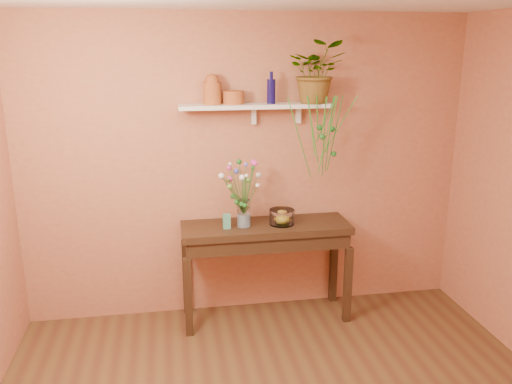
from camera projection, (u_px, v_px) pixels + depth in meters
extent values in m
cube|color=#B67852|center=(248.00, 168.00, 4.75)|extent=(4.00, 0.04, 2.70)
cube|color=#392316|center=(266.00, 228.00, 4.65)|extent=(1.48, 0.47, 0.06)
cube|color=#392316|center=(266.00, 238.00, 4.68)|extent=(1.42, 0.44, 0.13)
cube|color=#392316|center=(188.00, 297.00, 4.48)|extent=(0.06, 0.06, 0.71)
cube|color=#392316|center=(348.00, 285.00, 4.71)|extent=(0.06, 0.06, 0.71)
cube|color=#392316|center=(186.00, 277.00, 4.87)|extent=(0.06, 0.06, 0.71)
cube|color=#392316|center=(333.00, 267.00, 5.10)|extent=(0.06, 0.06, 0.71)
cube|color=white|center=(255.00, 106.00, 4.48)|extent=(1.30, 0.24, 0.04)
cube|color=white|center=(254.00, 115.00, 4.60)|extent=(0.04, 0.05, 0.15)
cube|color=white|center=(298.00, 114.00, 4.66)|extent=(0.04, 0.05, 0.15)
cylinder|color=#9B5427|center=(212.00, 94.00, 4.41)|extent=(0.15, 0.15, 0.18)
sphere|color=#9B5427|center=(212.00, 81.00, 4.38)|extent=(0.12, 0.12, 0.12)
cylinder|color=#9B5427|center=(233.00, 97.00, 4.45)|extent=(0.22, 0.22, 0.11)
cylinder|color=#0E0A40|center=(271.00, 91.00, 4.46)|extent=(0.09, 0.09, 0.21)
cylinder|color=#0E0A40|center=(271.00, 75.00, 4.43)|extent=(0.04, 0.04, 0.06)
imported|color=#1F6421|center=(317.00, 72.00, 4.47)|extent=(0.55, 0.50, 0.53)
cylinder|color=#1F6421|center=(329.00, 136.00, 4.41)|extent=(0.03, 0.23, 0.66)
cylinder|color=green|center=(313.00, 131.00, 4.47)|extent=(0.16, 0.15, 0.60)
cylinder|color=green|center=(332.00, 125.00, 4.41)|extent=(0.04, 0.16, 0.49)
cylinder|color=#1F6421|center=(326.00, 119.00, 4.46)|extent=(0.13, 0.11, 0.41)
cylinder|color=green|center=(300.00, 140.00, 4.41)|extent=(0.30, 0.30, 0.73)
cylinder|color=green|center=(312.00, 126.00, 4.42)|extent=(0.10, 0.06, 0.51)
cylinder|color=#1F6421|center=(324.00, 138.00, 4.40)|extent=(0.08, 0.26, 0.70)
cylinder|color=green|center=(339.00, 128.00, 4.48)|extent=(0.28, 0.12, 0.55)
cylinder|color=green|center=(317.00, 117.00, 4.46)|extent=(0.05, 0.06, 0.38)
cylinder|color=#1F6421|center=(335.00, 133.00, 4.48)|extent=(0.11, 0.04, 0.64)
cylinder|color=green|center=(324.00, 119.00, 4.40)|extent=(0.04, 0.23, 0.39)
cylinder|color=green|center=(327.00, 136.00, 4.48)|extent=(0.10, 0.13, 0.69)
sphere|color=#1F6421|center=(332.00, 129.00, 4.48)|extent=(0.05, 0.05, 0.05)
sphere|color=#1F6421|center=(334.00, 154.00, 4.56)|extent=(0.05, 0.05, 0.05)
sphere|color=#1F6421|center=(323.00, 137.00, 4.43)|extent=(0.05, 0.05, 0.05)
sphere|color=#1F6421|center=(319.00, 127.00, 4.49)|extent=(0.05, 0.05, 0.05)
cylinder|color=white|center=(244.00, 213.00, 4.56)|extent=(0.12, 0.12, 0.24)
cylinder|color=silver|center=(244.00, 220.00, 4.58)|extent=(0.11, 0.11, 0.12)
cylinder|color=#386B28|center=(245.00, 195.00, 4.44)|extent=(0.01, 0.16, 0.37)
sphere|color=white|center=(246.00, 176.00, 4.32)|extent=(0.03, 0.03, 0.03)
cylinder|color=#386B28|center=(245.00, 189.00, 4.46)|extent=(0.02, 0.09, 0.44)
sphere|color=#5358D6|center=(246.00, 165.00, 4.37)|extent=(0.03, 0.03, 0.03)
cylinder|color=#386B28|center=(248.00, 191.00, 4.46)|extent=(0.07, 0.10, 0.42)
sphere|color=#1F6421|center=(253.00, 168.00, 4.37)|extent=(0.03, 0.03, 0.03)
cylinder|color=#386B28|center=(251.00, 199.00, 4.48)|extent=(0.10, 0.12, 0.27)
sphere|color=white|center=(258.00, 185.00, 4.40)|extent=(0.04, 0.04, 0.04)
cylinder|color=#386B28|center=(250.00, 188.00, 4.49)|extent=(0.10, 0.04, 0.44)
sphere|color=#E133A7|center=(255.00, 163.00, 4.43)|extent=(0.04, 0.04, 0.04)
cylinder|color=#386B28|center=(249.00, 188.00, 4.50)|extent=(0.10, 0.02, 0.44)
sphere|color=#E133A7|center=(254.00, 163.00, 4.45)|extent=(0.05, 0.05, 0.05)
cylinder|color=#386B28|center=(249.00, 187.00, 4.53)|extent=(0.10, 0.04, 0.44)
sphere|color=#E133A7|center=(253.00, 162.00, 4.49)|extent=(0.05, 0.05, 0.05)
cylinder|color=#386B28|center=(246.00, 196.00, 4.54)|extent=(0.05, 0.04, 0.28)
sphere|color=#699A3E|center=(248.00, 180.00, 4.52)|extent=(0.05, 0.05, 0.05)
cylinder|color=#386B28|center=(251.00, 194.00, 4.60)|extent=(0.15, 0.15, 0.30)
sphere|color=white|center=(259.00, 175.00, 4.64)|extent=(0.05, 0.05, 0.05)
cylinder|color=#386B28|center=(244.00, 195.00, 4.55)|extent=(0.02, 0.06, 0.30)
sphere|color=#699A3E|center=(245.00, 178.00, 4.54)|extent=(0.03, 0.03, 0.03)
cylinder|color=#386B28|center=(244.00, 196.00, 4.58)|extent=(0.02, 0.13, 0.26)
sphere|color=white|center=(244.00, 181.00, 4.61)|extent=(0.05, 0.05, 0.05)
cylinder|color=#386B28|center=(240.00, 192.00, 4.57)|extent=(0.05, 0.13, 0.34)
sphere|color=#5358D6|center=(236.00, 171.00, 4.57)|extent=(0.05, 0.05, 0.05)
cylinder|color=#386B28|center=(241.00, 187.00, 4.54)|extent=(0.03, 0.10, 0.43)
sphere|color=#1F6421|center=(239.00, 162.00, 4.53)|extent=(0.05, 0.05, 0.05)
cylinder|color=#386B28|center=(237.00, 188.00, 4.55)|extent=(0.11, 0.12, 0.41)
sphere|color=white|center=(230.00, 164.00, 4.54)|extent=(0.03, 0.03, 0.03)
cylinder|color=#386B28|center=(236.00, 190.00, 4.53)|extent=(0.12, 0.08, 0.39)
sphere|color=#E133A7|center=(229.00, 168.00, 4.50)|extent=(0.04, 0.04, 0.04)
cylinder|color=#386B28|center=(237.00, 196.00, 4.51)|extent=(0.12, 0.01, 0.31)
sphere|color=#E133A7|center=(230.00, 179.00, 4.46)|extent=(0.05, 0.05, 0.05)
cylinder|color=#386B28|center=(233.00, 194.00, 4.48)|extent=(0.20, 0.04, 0.36)
sphere|color=#E133A7|center=(222.00, 175.00, 4.41)|extent=(0.04, 0.04, 0.04)
cylinder|color=#386B28|center=(236.00, 197.00, 4.48)|extent=(0.14, 0.05, 0.31)
sphere|color=#699A3E|center=(228.00, 180.00, 4.41)|extent=(0.03, 0.03, 0.03)
cylinder|color=#386B28|center=(233.00, 195.00, 4.44)|extent=(0.20, 0.13, 0.37)
sphere|color=white|center=(221.00, 176.00, 4.32)|extent=(0.05, 0.05, 0.05)
cylinder|color=#386B28|center=(237.00, 200.00, 4.44)|extent=(0.13, 0.15, 0.28)
sphere|color=#699A3E|center=(230.00, 187.00, 4.33)|extent=(0.05, 0.05, 0.05)
cylinder|color=#386B28|center=(243.00, 196.00, 4.42)|extent=(0.04, 0.20, 0.36)
sphere|color=white|center=(242.00, 177.00, 4.28)|extent=(0.05, 0.05, 0.05)
sphere|color=#1F6421|center=(242.00, 204.00, 4.48)|extent=(0.04, 0.04, 0.04)
sphere|color=#1F6421|center=(238.00, 205.00, 4.58)|extent=(0.04, 0.04, 0.04)
sphere|color=#1F6421|center=(233.00, 197.00, 4.54)|extent=(0.04, 0.04, 0.04)
sphere|color=#1F6421|center=(237.00, 202.00, 4.47)|extent=(0.04, 0.04, 0.04)
sphere|color=#1F6421|center=(235.00, 196.00, 4.50)|extent=(0.04, 0.04, 0.04)
sphere|color=#1F6421|center=(245.00, 205.00, 4.44)|extent=(0.04, 0.04, 0.04)
cylinder|color=white|center=(282.00, 217.00, 4.63)|extent=(0.22, 0.22, 0.13)
cylinder|color=white|center=(282.00, 223.00, 4.65)|extent=(0.22, 0.22, 0.01)
sphere|color=yellow|center=(282.00, 218.00, 4.65)|extent=(0.09, 0.09, 0.09)
cube|color=teal|center=(227.00, 221.00, 4.52)|extent=(0.07, 0.05, 0.13)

